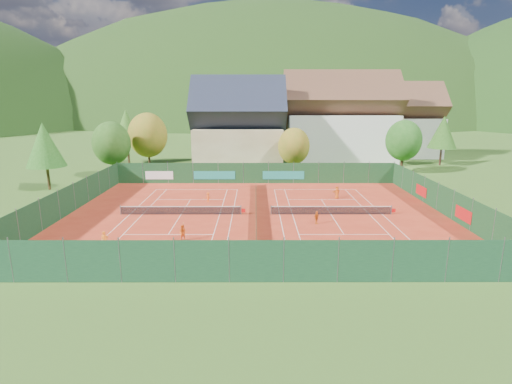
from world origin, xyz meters
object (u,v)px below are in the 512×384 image
object	(u,v)px
player_right_near	(317,217)
player_right_far_a	(337,194)
player_left_mid	(183,233)
player_left_far	(208,197)
hotel_block_a	(340,123)
ball_hopper	(439,254)
hotel_block_b	(398,125)
chalet	(239,130)
player_right_far_b	(337,192)
player_left_near	(105,241)

from	to	relation	value
player_right_near	player_right_far_a	bearing A→B (deg)	25.40
player_left_mid	player_left_far	distance (m)	13.27
hotel_block_a	ball_hopper	xyz separation A→B (m)	(-2.07, -48.32, -6.83)
hotel_block_b	player_right_near	bearing A→B (deg)	-116.99
player_right_near	ball_hopper	bearing A→B (deg)	-91.68
player_left_far	player_right_far_a	xyz separation A→B (m)	(15.68, 1.65, 0.04)
hotel_block_a	ball_hopper	world-z (taller)	hotel_block_a
chalet	player_right_far_b	size ratio (longest dim) A/B	11.41
chalet	hotel_block_b	world-z (taller)	chalet
ball_hopper	player_right_far_a	bearing A→B (deg)	101.61
player_right_near	hotel_block_a	bearing A→B (deg)	32.74
player_left_near	hotel_block_a	bearing A→B (deg)	44.80
hotel_block_b	player_left_mid	xyz separation A→B (m)	(-36.35, -52.01, -5.89)
hotel_block_a	player_left_near	size ratio (longest dim) A/B	13.65
ball_hopper	player_left_far	bearing A→B (deg)	138.17
player_left_near	player_left_far	bearing A→B (deg)	52.98
ball_hopper	player_left_near	world-z (taller)	player_left_near
hotel_block_b	player_left_far	distance (m)	53.03
hotel_block_b	ball_hopper	world-z (taller)	hotel_block_b
ball_hopper	player_left_near	distance (m)	26.37
player_left_mid	player_right_near	world-z (taller)	player_left_mid
player_left_mid	player_right_far_b	distance (m)	22.55
player_left_near	player_left_far	xyz separation A→B (m)	(6.65, 15.37, -0.19)
ball_hopper	player_right_far_b	size ratio (longest dim) A/B	0.56
player_left_mid	player_right_far_b	bearing A→B (deg)	49.58
player_right_far_a	player_left_mid	bearing A→B (deg)	27.31
hotel_block_b	player_right_far_a	distance (m)	42.58
player_left_near	player_right_far_b	xyz separation A→B (m)	(22.41, 17.59, -0.08)
player_left_far	hotel_block_b	bearing A→B (deg)	-107.93
hotel_block_a	player_right_far_b	distance (m)	29.90
player_right_near	player_left_far	bearing A→B (deg)	101.13
player_left_mid	player_right_far_a	bearing A→B (deg)	48.66
hotel_block_a	player_left_mid	world-z (taller)	hotel_block_a
hotel_block_a	player_right_near	xyz separation A→B (m)	(-10.05, -39.21, -6.73)
player_right_far_a	player_right_far_b	size ratio (longest dim) A/B	0.91
ball_hopper	player_left_near	size ratio (longest dim) A/B	0.51
player_left_mid	player_right_far_b	size ratio (longest dim) A/B	1.03
chalet	hotel_block_b	bearing A→B (deg)	22.99
hotel_block_b	player_left_near	distance (m)	68.97
player_left_near	player_right_near	size ratio (longest dim) A/B	1.21
player_right_near	chalet	bearing A→B (deg)	62.19
hotel_block_a	player_left_far	size ratio (longest dim) A/B	17.87
player_right_near	player_right_far_a	size ratio (longest dim) A/B	1.01
player_left_near	player_right_far_a	world-z (taller)	player_left_near
hotel_block_a	player_left_mid	bearing A→B (deg)	-116.92
hotel_block_b	player_right_far_a	bearing A→B (deg)	-118.35
player_right_far_a	player_right_near	bearing A→B (deg)	53.19
hotel_block_b	ball_hopper	bearing A→B (deg)	-105.93
chalet	player_left_near	size ratio (longest dim) A/B	10.24
player_left_mid	player_right_far_a	world-z (taller)	player_left_mid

